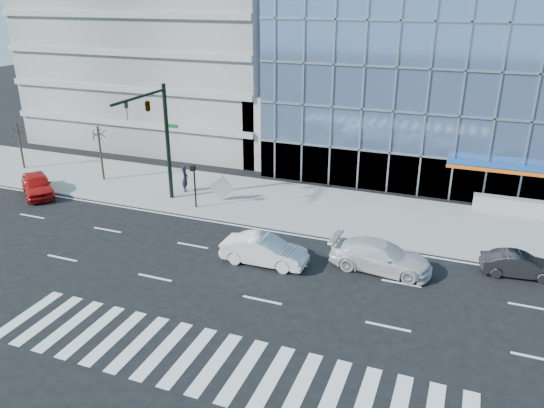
{
  "coord_description": "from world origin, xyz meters",
  "views": [
    {
      "loc": [
        8.3,
        -24.21,
        13.77
      ],
      "look_at": [
        -2.2,
        3.0,
        2.03
      ],
      "focal_mm": 35.0,
      "sensor_mm": 36.0,
      "label": 1
    }
  ],
  "objects": [
    {
      "name": "white_sedan",
      "position": [
        -1.31,
        -0.5,
        0.77
      ],
      "size": [
        4.71,
        1.68,
        1.55
      ],
      "primitive_type": "imported",
      "rotation": [
        0.0,
        0.0,
        1.58
      ],
      "color": "silver",
      "rests_on": "ground"
    },
    {
      "name": "tilted_panel",
      "position": [
        -7.4,
        6.79,
        1.06
      ],
      "size": [
        1.79,
        0.49,
        1.83
      ],
      "primitive_type": "cube",
      "rotation": [
        0.0,
        0.89,
        0.24
      ],
      "color": "#9A9A9A",
      "rests_on": "sidewalk"
    },
    {
      "name": "street_tree_far",
      "position": [
        -26.0,
        7.5,
        3.45
      ],
      "size": [
        1.1,
        1.1,
        3.87
      ],
      "color": "#332319",
      "rests_on": "sidewalk"
    },
    {
      "name": "traffic_signal",
      "position": [
        -11.0,
        4.57,
        6.16
      ],
      "size": [
        1.14,
        5.74,
        8.0
      ],
      "color": "black",
      "rests_on": "sidewalk"
    },
    {
      "name": "ground",
      "position": [
        0.0,
        0.0,
        0.0
      ],
      "size": [
        160.0,
        160.0,
        0.0
      ],
      "primitive_type": "plane",
      "color": "black",
      "rests_on": "ground"
    },
    {
      "name": "pedestrian",
      "position": [
        -10.7,
        7.47,
        1.11
      ],
      "size": [
        0.67,
        0.82,
        1.93
      ],
      "primitive_type": "imported",
      "rotation": [
        0.0,
        0.0,
        1.9
      ],
      "color": "black",
      "rests_on": "sidewalk"
    },
    {
      "name": "dark_sedan",
      "position": [
        11.52,
        3.0,
        0.63
      ],
      "size": [
        3.93,
        1.77,
        1.25
      ],
      "primitive_type": "imported",
      "rotation": [
        0.0,
        0.0,
        1.69
      ],
      "color": "black",
      "rests_on": "ground"
    },
    {
      "name": "sidewalk",
      "position": [
        0.0,
        8.0,
        0.07
      ],
      "size": [
        120.0,
        8.0,
        0.15
      ],
      "primitive_type": "cube",
      "color": "gray",
      "rests_on": "ground"
    },
    {
      "name": "ped_signal_post",
      "position": [
        -8.5,
        4.94,
        2.14
      ],
      "size": [
        0.3,
        0.33,
        3.0
      ],
      "color": "black",
      "rests_on": "sidewalk"
    },
    {
      "name": "street_tree_near",
      "position": [
        -18.0,
        7.5,
        3.78
      ],
      "size": [
        1.1,
        1.1,
        4.23
      ],
      "color": "#332319",
      "rests_on": "sidewalk"
    },
    {
      "name": "red_sedan",
      "position": [
        -20.49,
        3.24,
        0.79
      ],
      "size": [
        4.75,
        4.4,
        1.58
      ],
      "primitive_type": "imported",
      "rotation": [
        0.0,
        0.0,
        0.88
      ],
      "color": "#B7100E",
      "rests_on": "ground"
    },
    {
      "name": "parking_garage",
      "position": [
        -20.0,
        26.0,
        10.0
      ],
      "size": [
        24.0,
        24.0,
        20.0
      ],
      "primitive_type": "cube",
      "color": "gray",
      "rests_on": "ground"
    },
    {
      "name": "ramp_block",
      "position": [
        -6.0,
        18.0,
        3.0
      ],
      "size": [
        6.0,
        8.0,
        6.0
      ],
      "primitive_type": "cube",
      "color": "gray",
      "rests_on": "ground"
    },
    {
      "name": "white_suv",
      "position": [
        4.69,
        1.06,
        0.78
      ],
      "size": [
        5.47,
        2.47,
        1.55
      ],
      "primitive_type": "imported",
      "rotation": [
        0.0,
        0.0,
        1.52
      ],
      "color": "silver",
      "rests_on": "ground"
    }
  ]
}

